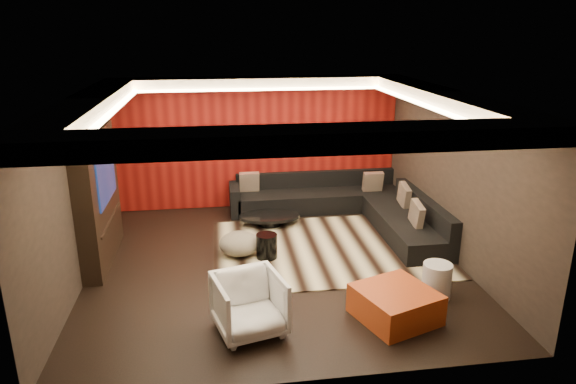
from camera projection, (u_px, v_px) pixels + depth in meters
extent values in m
cube|color=black|center=(275.00, 264.00, 8.57)|extent=(6.00, 6.00, 0.02)
cube|color=silver|center=(274.00, 94.00, 7.69)|extent=(6.00, 6.00, 0.02)
cube|color=black|center=(258.00, 143.00, 10.96)|extent=(6.00, 0.02, 2.80)
cube|color=black|center=(76.00, 192.00, 7.72)|extent=(0.02, 6.00, 2.80)
cube|color=black|center=(454.00, 176.00, 8.54)|extent=(0.02, 6.00, 2.80)
cube|color=#6B0C0A|center=(258.00, 143.00, 10.93)|extent=(5.98, 0.05, 2.78)
cube|color=silver|center=(258.00, 83.00, 10.27)|extent=(6.00, 0.60, 0.22)
cube|color=silver|center=(306.00, 139.00, 5.19)|extent=(6.00, 0.60, 0.22)
cube|color=silver|center=(88.00, 106.00, 7.36)|extent=(0.60, 4.80, 0.22)
cube|color=silver|center=(444.00, 98.00, 8.10)|extent=(0.60, 4.80, 0.22)
cube|color=#FFD899|center=(260.00, 89.00, 9.98)|extent=(4.80, 0.08, 0.04)
cube|color=#FFD899|center=(300.00, 141.00, 5.54)|extent=(4.80, 0.08, 0.04)
cube|color=#FFD899|center=(113.00, 111.00, 7.44)|extent=(0.08, 4.80, 0.04)
cube|color=#FFD899|center=(423.00, 104.00, 8.08)|extent=(0.08, 4.80, 0.04)
cube|color=black|center=(98.00, 198.00, 8.40)|extent=(0.30, 2.00, 2.20)
cube|color=black|center=(106.00, 177.00, 8.31)|extent=(0.04, 1.30, 0.80)
cube|color=black|center=(111.00, 220.00, 8.54)|extent=(0.04, 1.60, 0.04)
cube|color=beige|center=(327.00, 248.00, 9.13)|extent=(4.02, 3.03, 0.02)
cylinder|color=black|center=(270.00, 220.00, 10.15)|extent=(1.25, 1.25, 0.20)
cylinder|color=black|center=(267.00, 246.00, 8.68)|extent=(0.46, 0.46, 0.42)
ellipsoid|color=beige|center=(240.00, 244.00, 8.82)|extent=(0.90, 0.90, 0.39)
cylinder|color=silver|center=(437.00, 281.00, 7.44)|extent=(0.44, 0.44, 0.52)
cube|color=#A83D15|center=(395.00, 304.00, 6.91)|extent=(1.21, 1.21, 0.42)
imported|color=white|center=(249.00, 305.00, 6.56)|extent=(1.02, 1.04, 0.78)
cube|color=black|center=(318.00, 200.00, 11.07)|extent=(3.50, 0.90, 0.40)
cube|color=black|center=(316.00, 179.00, 11.29)|extent=(3.50, 0.20, 0.35)
cube|color=black|center=(405.00, 226.00, 9.61)|extent=(0.90, 2.60, 0.40)
cube|color=black|center=(425.00, 207.00, 9.54)|extent=(0.20, 2.60, 0.35)
cube|color=black|center=(235.00, 199.00, 10.80)|extent=(0.20, 0.90, 0.60)
cube|color=beige|center=(404.00, 195.00, 10.03)|extent=(0.12, 0.50, 0.50)
cube|color=beige|center=(373.00, 182.00, 10.91)|extent=(0.42, 0.20, 0.44)
cube|color=beige|center=(249.00, 182.00, 10.90)|extent=(0.42, 0.20, 0.44)
cube|color=beige|center=(417.00, 214.00, 9.04)|extent=(0.12, 0.50, 0.50)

